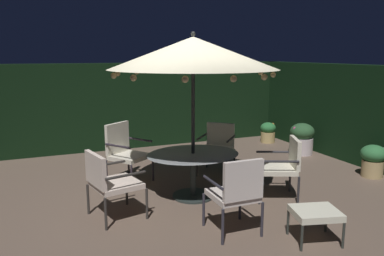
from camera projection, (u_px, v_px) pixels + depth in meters
The scene contains 14 objects.
ground_plane at pixel (178, 199), 6.04m from camera, with size 8.53×7.51×0.02m, color brown.
hedge_backdrop_rear at pixel (124, 106), 9.11m from camera, with size 8.53×0.30×2.02m, color black.
hedge_backdrop_right at pixel (377, 118), 7.41m from camera, with size 0.30×7.51×2.02m, color black.
patio_dining_table at pixel (193, 163), 6.01m from camera, with size 1.46×1.22×0.71m.
patio_umbrella at pixel (193, 53), 5.68m from camera, with size 2.55×2.55×2.56m.
patio_chair_north at pixel (283, 163), 5.97m from camera, with size 0.79×0.79×0.96m.
patio_chair_northeast at pixel (218, 144), 7.30m from camera, with size 0.85×0.85×0.92m.
patio_chair_east at pixel (125, 149), 6.72m from camera, with size 0.83×0.83×1.04m.
patio_chair_southeast at pixel (109, 180), 5.21m from camera, with size 0.75×0.77×0.94m.
patio_chair_south at pixel (237, 190), 4.73m from camera, with size 0.58×0.59×1.00m.
ottoman_footrest at pixel (316, 214), 4.60m from camera, with size 0.64×0.58×0.40m.
potted_plant_left_far at pixel (302, 138), 8.64m from camera, with size 0.53×0.53×0.70m.
potted_plant_back_right at pixel (268, 132), 9.79m from camera, with size 0.39×0.39×0.51m.
potted_plant_right_near at pixel (373, 159), 7.05m from camera, with size 0.47×0.46×0.60m.
Camera 1 is at (-2.01, -5.36, 2.24)m, focal length 36.00 mm.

